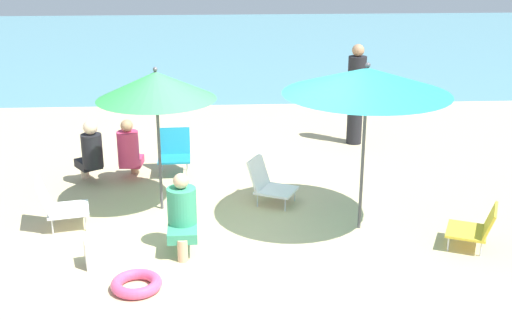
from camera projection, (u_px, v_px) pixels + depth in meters
name	position (u px, v px, depth m)	size (l,w,h in m)	color
ground_plane	(251.00, 237.00, 8.07)	(40.00, 40.00, 0.00)	#CCB789
sea_water	(229.00, 44.00, 21.71)	(40.00, 16.00, 0.01)	#5693A3
umbrella_teal	(367.00, 81.00, 7.70)	(1.99, 1.99, 2.09)	#4C4C51
umbrella_green	(156.00, 86.00, 8.34)	(1.53, 1.53, 1.92)	#4C4C51
beach_chair_a	(476.00, 227.00, 7.71)	(0.69, 0.67, 0.53)	gold
beach_chair_b	(57.00, 204.00, 8.23)	(0.69, 0.62, 0.65)	white
beach_chair_c	(268.00, 182.00, 8.99)	(0.74, 0.68, 0.63)	white
beach_chair_d	(174.00, 151.00, 10.10)	(0.50, 0.57, 0.67)	teal
person_a	(129.00, 150.00, 9.76)	(0.34, 0.56, 0.95)	#DB3866
person_b	(182.00, 213.00, 7.61)	(0.35, 0.57, 0.93)	#389970
person_c	(356.00, 94.00, 11.34)	(0.31, 0.31, 1.74)	black
person_d	(91.00, 151.00, 9.62)	(0.47, 0.53, 0.97)	black
swim_ring	(136.00, 284.00, 6.88)	(0.53, 0.53, 0.12)	#E54C7F
beach_bag	(98.00, 252.00, 7.34)	(0.28, 0.24, 0.32)	silver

